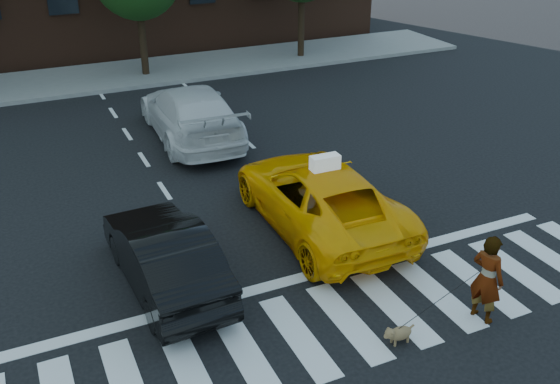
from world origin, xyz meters
name	(u,v)px	position (x,y,z in m)	size (l,w,h in m)	color
ground	(348,321)	(0.00, 0.00, 0.00)	(120.00, 120.00, 0.00)	black
crosswalk	(348,321)	(0.00, 0.00, 0.01)	(13.00, 2.40, 0.01)	silver
stop_line	(308,276)	(0.00, 1.60, 0.01)	(12.00, 0.30, 0.01)	silver
sidewalk_far	(131,74)	(0.00, 17.50, 0.07)	(30.00, 4.00, 0.15)	slate
taxi	(319,196)	(1.18, 3.36, 0.75)	(2.50, 5.42, 1.51)	#FFAA05
black_sedan	(165,255)	(-2.66, 2.50, 0.69)	(1.47, 4.21, 1.39)	black
white_suv	(191,113)	(0.18, 9.86, 0.82)	(2.29, 5.64, 1.64)	silver
woman	(487,279)	(2.26, -0.92, 0.87)	(0.63, 0.41, 1.73)	#999999
dog	(398,334)	(0.48, -0.87, 0.20)	(0.61, 0.24, 0.35)	#92684A
taxi_sign	(325,162)	(1.18, 3.16, 1.67)	(0.65, 0.28, 0.32)	white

